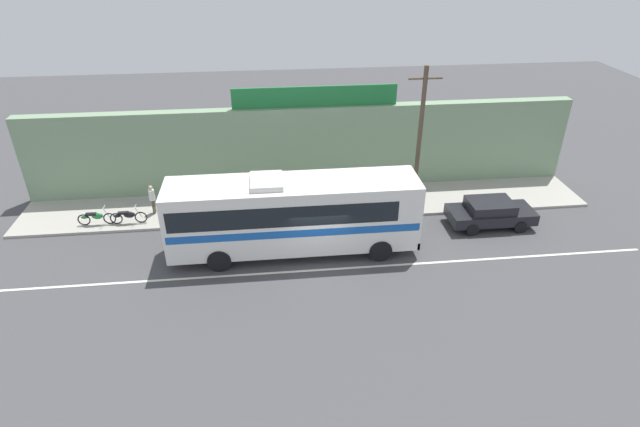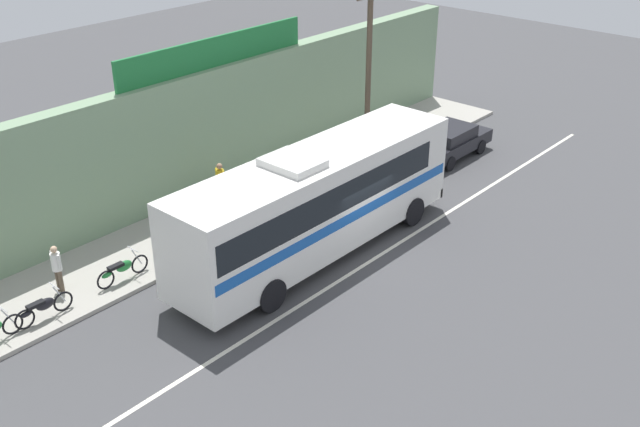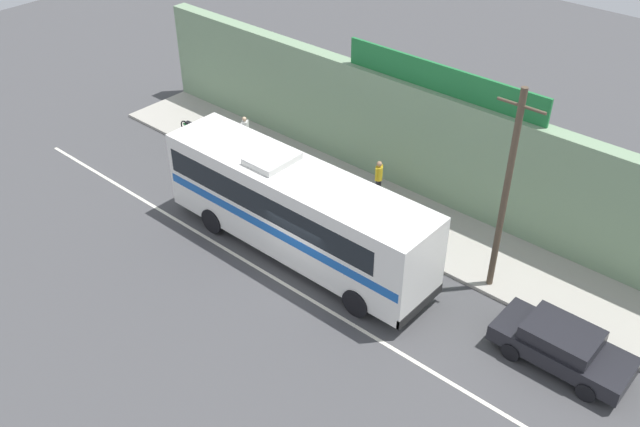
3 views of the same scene
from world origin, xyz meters
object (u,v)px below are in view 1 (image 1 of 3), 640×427
at_px(intercity_bus, 292,212).
at_px(pedestrian_far_right, 290,183).
at_px(parked_car, 490,212).
at_px(motorcycle_orange, 183,212).
at_px(pedestrian_far_left, 152,197).
at_px(motorcycle_green, 96,217).
at_px(utility_pole, 419,140).
at_px(motorcycle_red, 128,216).

relative_size(intercity_bus, pedestrian_far_right, 6.60).
relative_size(parked_car, motorcycle_orange, 2.26).
bearing_deg(motorcycle_orange, pedestrian_far_left, 150.76).
xyz_separation_m(motorcycle_orange, pedestrian_far_right, (5.55, 1.63, 0.56)).
distance_m(motorcycle_orange, pedestrian_far_left, 1.90).
height_order(parked_car, motorcycle_orange, parked_car).
distance_m(intercity_bus, parked_car, 10.18).
bearing_deg(pedestrian_far_left, motorcycle_orange, -29.24).
bearing_deg(motorcycle_green, utility_pole, -0.61).
xyz_separation_m(motorcycle_red, motorcycle_orange, (2.72, 0.06, 0.00)).
bearing_deg(motorcycle_green, pedestrian_far_right, 9.48).
height_order(motorcycle_orange, pedestrian_far_left, pedestrian_far_left).
height_order(intercity_bus, motorcycle_red, intercity_bus).
bearing_deg(utility_pole, motorcycle_orange, 179.11).
bearing_deg(pedestrian_far_left, utility_pole, -4.59).
bearing_deg(pedestrian_far_right, motorcycle_green, -170.52).
bearing_deg(motorcycle_red, parked_car, -6.05).
xyz_separation_m(parked_car, motorcycle_green, (-19.64, 1.96, -0.17)).
distance_m(motorcycle_green, pedestrian_far_right, 9.98).
distance_m(utility_pole, motorcycle_red, 15.02).
bearing_deg(motorcycle_red, pedestrian_far_left, 40.79).
relative_size(motorcycle_orange, pedestrian_far_left, 1.19).
height_order(motorcycle_red, pedestrian_far_right, pedestrian_far_right).
height_order(intercity_bus, pedestrian_far_left, intercity_bus).
bearing_deg(motorcycle_red, intercity_bus, -21.54).
xyz_separation_m(motorcycle_red, pedestrian_far_left, (1.11, 0.96, 0.49)).
bearing_deg(motorcycle_green, motorcycle_red, -1.67).
bearing_deg(motorcycle_green, pedestrian_far_left, 18.90).
bearing_deg(pedestrian_far_left, parked_car, -9.61).
relative_size(pedestrian_far_left, pedestrian_far_right, 0.93).
height_order(motorcycle_red, pedestrian_far_left, pedestrian_far_left).
bearing_deg(utility_pole, parked_car, -27.30).
distance_m(motorcycle_green, motorcycle_red, 1.56).
height_order(motorcycle_red, motorcycle_orange, same).
bearing_deg(intercity_bus, pedestrian_far_left, 149.23).
bearing_deg(motorcycle_orange, motorcycle_green, -179.82).
bearing_deg(motorcycle_orange, intercity_bus, -31.22).
xyz_separation_m(intercity_bus, pedestrian_far_left, (-6.96, 4.15, -1.01)).
bearing_deg(pedestrian_far_right, motorcycle_red, -168.48).
height_order(utility_pole, motorcycle_green, utility_pole).
bearing_deg(parked_car, pedestrian_far_right, 159.84).
xyz_separation_m(parked_car, pedestrian_far_right, (-9.81, 3.60, 0.39)).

